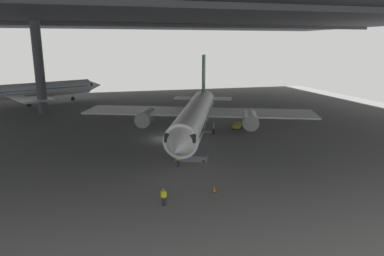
% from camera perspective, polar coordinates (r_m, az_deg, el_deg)
% --- Properties ---
extents(ground_plane, '(110.00, 110.00, 0.00)m').
position_cam_1_polar(ground_plane, '(50.90, -3.55, -1.78)').
color(ground_plane, slate).
extents(hangar_structure, '(121.00, 99.00, 19.09)m').
position_cam_1_polar(hangar_structure, '(62.86, -6.49, 18.04)').
color(hangar_structure, '#4C4F54').
rests_on(hangar_structure, ground_plane).
extents(airplane_main, '(35.73, 35.85, 11.65)m').
position_cam_1_polar(airplane_main, '(50.75, 0.64, 2.24)').
color(airplane_main, white).
rests_on(airplane_main, ground_plane).
extents(boarding_stairs, '(4.45, 2.86, 4.70)m').
position_cam_1_polar(boarding_stairs, '(41.42, -0.07, -4.30)').
color(boarding_stairs, slate).
rests_on(boarding_stairs, ground_plane).
extents(crew_worker_near_nose, '(0.55, 0.24, 1.59)m').
position_cam_1_polar(crew_worker_near_nose, '(30.11, -4.66, -11.08)').
color(crew_worker_near_nose, '#232838').
rests_on(crew_worker_near_nose, ground_plane).
extents(crew_worker_by_stairs, '(0.50, 0.35, 1.56)m').
position_cam_1_polar(crew_worker_by_stairs, '(39.18, -2.23, -5.14)').
color(crew_worker_by_stairs, '#232838').
rests_on(crew_worker_by_stairs, ground_plane).
extents(airplane_distant, '(30.88, 31.05, 10.50)m').
position_cam_1_polar(airplane_distant, '(87.36, -24.59, 5.64)').
color(airplane_distant, white).
rests_on(airplane_distant, ground_plane).
extents(traffic_cone_orange, '(0.36, 0.36, 0.60)m').
position_cam_1_polar(traffic_cone_orange, '(32.97, 3.67, -9.96)').
color(traffic_cone_orange, black).
rests_on(traffic_cone_orange, ground_plane).
extents(baggage_tug, '(2.15, 2.50, 0.90)m').
position_cam_1_polar(baggage_tug, '(57.43, 7.39, 0.44)').
color(baggage_tug, yellow).
rests_on(baggage_tug, ground_plane).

